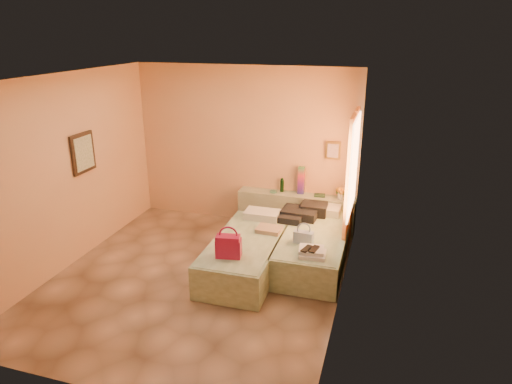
# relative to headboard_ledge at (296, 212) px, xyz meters

# --- Properties ---
(ground) EXTENTS (4.50, 4.50, 0.00)m
(ground) POSITION_rel_headboard_ledge_xyz_m (-0.98, -2.10, -0.33)
(ground) COLOR tan
(ground) RESTS_ON ground
(room_walls) EXTENTS (4.02, 4.51, 2.81)m
(room_walls) POSITION_rel_headboard_ledge_xyz_m (-0.77, -1.53, 1.46)
(room_walls) COLOR tan
(room_walls) RESTS_ON ground
(headboard_ledge) EXTENTS (2.05, 0.30, 0.65)m
(headboard_ledge) POSITION_rel_headboard_ledge_xyz_m (0.00, 0.00, 0.00)
(headboard_ledge) COLOR #A7B493
(headboard_ledge) RESTS_ON ground
(bed_left) EXTENTS (0.92, 2.01, 0.50)m
(bed_left) POSITION_rel_headboard_ledge_xyz_m (-0.38, -1.64, -0.08)
(bed_left) COLOR beige
(bed_left) RESTS_ON ground
(bed_right) EXTENTS (0.92, 2.01, 0.50)m
(bed_right) POSITION_rel_headboard_ledge_xyz_m (0.52, -1.14, -0.08)
(bed_right) COLOR beige
(bed_right) RESTS_ON ground
(water_bottle) EXTENTS (0.08, 0.08, 0.24)m
(water_bottle) POSITION_rel_headboard_ledge_xyz_m (-0.28, 0.07, 0.44)
(water_bottle) COLOR #143718
(water_bottle) RESTS_ON headboard_ledge
(rainbow_box) EXTENTS (0.11, 0.11, 0.48)m
(rainbow_box) POSITION_rel_headboard_ledge_xyz_m (0.06, 0.08, 0.56)
(rainbow_box) COLOR #A61441
(rainbow_box) RESTS_ON headboard_ledge
(small_dish) EXTENTS (0.16, 0.16, 0.03)m
(small_dish) POSITION_rel_headboard_ledge_xyz_m (-0.41, -0.02, 0.34)
(small_dish) COLOR #49856C
(small_dish) RESTS_ON headboard_ledge
(green_book) EXTENTS (0.20, 0.16, 0.03)m
(green_book) POSITION_rel_headboard_ledge_xyz_m (0.40, 0.03, 0.34)
(green_book) COLOR #24452F
(green_book) RESTS_ON headboard_ledge
(flower_vase) EXTENTS (0.21, 0.21, 0.24)m
(flower_vase) POSITION_rel_headboard_ledge_xyz_m (0.76, 0.00, 0.45)
(flower_vase) COLOR silver
(flower_vase) RESTS_ON headboard_ledge
(magenta_handbag) EXTENTS (0.36, 0.24, 0.31)m
(magenta_handbag) POSITION_rel_headboard_ledge_xyz_m (-0.44, -2.22, 0.33)
(magenta_handbag) COLOR #A61441
(magenta_handbag) RESTS_ON bed_left
(khaki_garment) EXTENTS (0.37, 0.30, 0.06)m
(khaki_garment) POSITION_rel_headboard_ledge_xyz_m (-0.14, -1.29, 0.21)
(khaki_garment) COLOR tan
(khaki_garment) RESTS_ON bed_left
(clothes_pile) EXTENTS (0.65, 0.65, 0.18)m
(clothes_pile) POSITION_rel_headboard_ledge_xyz_m (0.24, -0.64, 0.27)
(clothes_pile) COLOR black
(clothes_pile) RESTS_ON bed_right
(blue_handbag) EXTENTS (0.28, 0.14, 0.18)m
(blue_handbag) POSITION_rel_headboard_ledge_xyz_m (0.43, -1.53, 0.26)
(blue_handbag) COLOR #3C6192
(blue_handbag) RESTS_ON bed_right
(towel_stack) EXTENTS (0.37, 0.33, 0.10)m
(towel_stack) POSITION_rel_headboard_ledge_xyz_m (0.63, -1.88, 0.23)
(towel_stack) COLOR silver
(towel_stack) RESTS_ON bed_right
(sandal_pair) EXTENTS (0.21, 0.25, 0.02)m
(sandal_pair) POSITION_rel_headboard_ledge_xyz_m (0.60, -1.91, 0.29)
(sandal_pair) COLOR black
(sandal_pair) RESTS_ON towel_stack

